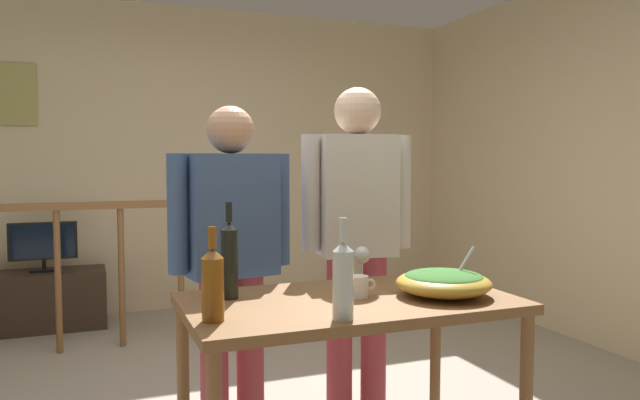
# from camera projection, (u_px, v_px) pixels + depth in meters

# --- Properties ---
(back_wall) EXTENTS (5.50, 0.10, 2.66)m
(back_wall) POSITION_uv_depth(u_px,v_px,m) (164.00, 159.00, 5.35)
(back_wall) COLOR beige
(back_wall) RESTS_ON ground_plane
(side_wall_right) EXTENTS (0.10, 4.06, 2.66)m
(side_wall_right) POSITION_uv_depth(u_px,v_px,m) (567.00, 159.00, 4.59)
(side_wall_right) COLOR beige
(side_wall_right) RESTS_ON ground_plane
(framed_picture) EXTENTS (0.45, 0.03, 0.49)m
(framed_picture) POSITION_uv_depth(u_px,v_px,m) (6.00, 94.00, 4.82)
(framed_picture) COLOR tan
(stair_railing) EXTENTS (2.99, 0.10, 1.08)m
(stair_railing) POSITION_uv_depth(u_px,v_px,m) (92.00, 257.00, 4.21)
(stair_railing) COLOR brown
(stair_railing) RESTS_ON ground_plane
(tv_console) EXTENTS (0.90, 0.40, 0.46)m
(tv_console) POSITION_uv_depth(u_px,v_px,m) (45.00, 300.00, 4.75)
(tv_console) COLOR #38281E
(tv_console) RESTS_ON ground_plane
(flat_screen_tv) EXTENTS (0.49, 0.12, 0.39)m
(flat_screen_tv) POSITION_uv_depth(u_px,v_px,m) (43.00, 242.00, 4.69)
(flat_screen_tv) COLOR black
(flat_screen_tv) RESTS_ON tv_console
(serving_table) EXTENTS (1.27, 0.72, 0.79)m
(serving_table) POSITION_uv_depth(u_px,v_px,m) (349.00, 320.00, 2.36)
(serving_table) COLOR brown
(serving_table) RESTS_ON ground_plane
(salad_bowl) EXTENTS (0.38, 0.38, 0.19)m
(salad_bowl) POSITION_uv_depth(u_px,v_px,m) (444.00, 282.00, 2.40)
(salad_bowl) COLOR gold
(salad_bowl) RESTS_ON serving_table
(wine_glass) EXTENTS (0.07, 0.07, 0.16)m
(wine_glass) POSITION_uv_depth(u_px,v_px,m) (362.00, 257.00, 2.66)
(wine_glass) COLOR silver
(wine_glass) RESTS_ON serving_table
(wine_bottle_amber) EXTENTS (0.07, 0.07, 0.32)m
(wine_bottle_amber) POSITION_uv_depth(u_px,v_px,m) (213.00, 283.00, 2.01)
(wine_bottle_amber) COLOR brown
(wine_bottle_amber) RESTS_ON serving_table
(wine_bottle_dark) EXTENTS (0.07, 0.07, 0.37)m
(wine_bottle_dark) POSITION_uv_depth(u_px,v_px,m) (229.00, 259.00, 2.34)
(wine_bottle_dark) COLOR black
(wine_bottle_dark) RESTS_ON serving_table
(wine_bottle_clear) EXTENTS (0.07, 0.07, 0.34)m
(wine_bottle_clear) POSITION_uv_depth(u_px,v_px,m) (343.00, 279.00, 2.03)
(wine_bottle_clear) COLOR silver
(wine_bottle_clear) RESTS_ON serving_table
(mug_white) EXTENTS (0.12, 0.08, 0.08)m
(mug_white) POSITION_uv_depth(u_px,v_px,m) (358.00, 287.00, 2.37)
(mug_white) COLOR white
(mug_white) RESTS_ON serving_table
(person_standing_left) EXTENTS (0.59, 0.28, 1.57)m
(person_standing_left) POSITION_uv_depth(u_px,v_px,m) (231.00, 246.00, 2.81)
(person_standing_left) COLOR #9E3842
(person_standing_left) RESTS_ON ground_plane
(person_standing_right) EXTENTS (0.56, 0.27, 1.68)m
(person_standing_right) POSITION_uv_depth(u_px,v_px,m) (357.00, 226.00, 3.04)
(person_standing_right) COLOR #9E3842
(person_standing_right) RESTS_ON ground_plane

